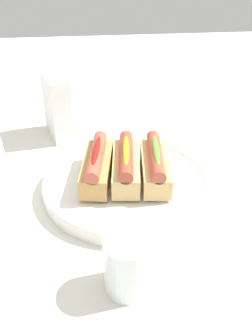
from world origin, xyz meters
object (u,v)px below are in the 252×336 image
at_px(hotdog_side, 97,165).
at_px(hotdog_back, 126,165).
at_px(serving_bowl, 126,183).
at_px(water_glass, 128,266).
at_px(hotdog_front, 155,164).
at_px(napkin_box, 57,107).

bearing_deg(hotdog_side, hotdog_back, -94.25).
bearing_deg(hotdog_back, serving_bowl, 90.00).
distance_m(serving_bowl, water_glass, 0.23).
bearing_deg(water_glass, hotdog_front, -18.44).
height_order(serving_bowl, hotdog_front, hotdog_front).
distance_m(hotdog_side, napkin_box, 0.25).
xyz_separation_m(hotdog_side, water_glass, (-0.24, -0.03, -0.02)).
height_order(water_glass, napkin_box, napkin_box).
bearing_deg(hotdog_back, hotdog_front, -94.25).
bearing_deg(napkin_box, hotdog_back, -167.17).
height_order(hotdog_side, water_glass, hotdog_side).
relative_size(serving_bowl, napkin_box, 2.15).
height_order(hotdog_back, napkin_box, napkin_box).
relative_size(hotdog_back, hotdog_side, 0.99).
bearing_deg(hotdog_back, napkin_box, 29.83).
xyz_separation_m(hotdog_back, hotdog_side, (0.00, 0.05, 0.00)).
distance_m(serving_bowl, hotdog_side, 0.07).
bearing_deg(hotdog_back, hotdog_side, 85.75).
distance_m(hotdog_side, water_glass, 0.24).
bearing_deg(napkin_box, water_glass, 176.99).
distance_m(hotdog_back, hotdog_side, 0.06).
relative_size(hotdog_front, napkin_box, 1.03).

